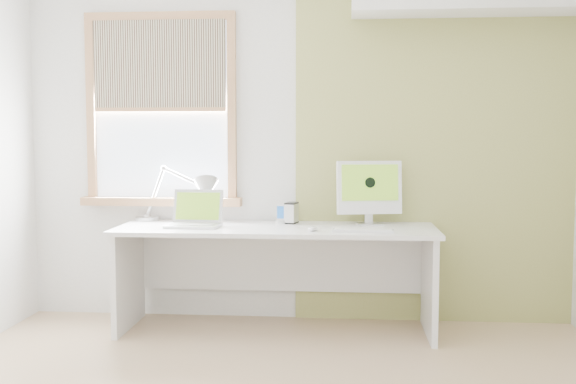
# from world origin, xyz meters

# --- Properties ---
(room) EXTENTS (4.04, 3.54, 2.64)m
(room) POSITION_xyz_m (0.00, 0.00, 1.30)
(room) COLOR tan
(room) RESTS_ON ground
(accent_wall) EXTENTS (2.00, 0.02, 2.60)m
(accent_wall) POSITION_xyz_m (1.00, 1.74, 1.30)
(accent_wall) COLOR #9C9D4F
(accent_wall) RESTS_ON room
(window) EXTENTS (1.20, 0.14, 1.42)m
(window) POSITION_xyz_m (-1.00, 1.71, 1.54)
(window) COLOR #A67349
(window) RESTS_ON room
(desk) EXTENTS (2.20, 0.70, 0.73)m
(desk) POSITION_xyz_m (-0.11, 1.44, 0.53)
(desk) COLOR silver
(desk) RESTS_ON room
(desk_lamp) EXTENTS (0.70, 0.39, 0.41)m
(desk_lamp) POSITION_xyz_m (-0.72, 1.56, 0.95)
(desk_lamp) COLOR silver
(desk_lamp) RESTS_ON desk
(laptop) EXTENTS (0.37, 0.31, 0.25)m
(laptop) POSITION_xyz_m (-0.68, 1.38, 0.79)
(laptop) COLOR silver
(laptop) RESTS_ON desk
(phone_dock) EXTENTS (0.09, 0.09, 0.14)m
(phone_dock) POSITION_xyz_m (-0.10, 1.56, 0.77)
(phone_dock) COLOR silver
(phone_dock) RESTS_ON desk
(external_drive) EXTENTS (0.10, 0.13, 0.15)m
(external_drive) POSITION_xyz_m (-0.02, 1.58, 0.81)
(external_drive) COLOR silver
(external_drive) RESTS_ON desk
(imac) EXTENTS (0.47, 0.19, 0.45)m
(imac) POSITION_xyz_m (0.53, 1.57, 0.98)
(imac) COLOR silver
(imac) RESTS_ON desk
(keyboard) EXTENTS (0.41, 0.14, 0.02)m
(keyboard) POSITION_xyz_m (0.48, 1.19, 0.74)
(keyboard) COLOR white
(keyboard) RESTS_ON desk
(mouse) EXTENTS (0.08, 0.11, 0.03)m
(mouse) POSITION_xyz_m (0.15, 1.21, 0.74)
(mouse) COLOR white
(mouse) RESTS_ON desk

